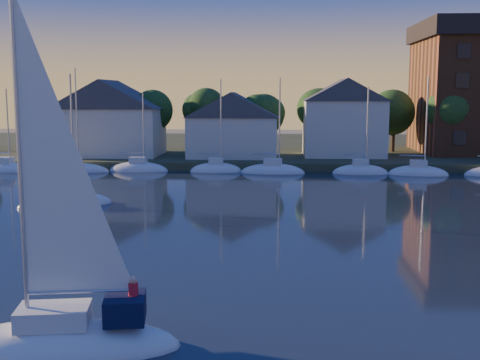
# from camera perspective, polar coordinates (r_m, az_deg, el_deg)

# --- Properties ---
(shoreline_land) EXTENTS (160.00, 50.00, 2.00)m
(shoreline_land) POSITION_cam_1_polar(r_m,az_deg,el_deg) (93.94, 3.77, 2.76)
(shoreline_land) COLOR #303921
(shoreline_land) RESTS_ON ground
(wooden_dock) EXTENTS (120.00, 3.00, 1.00)m
(wooden_dock) POSITION_cam_1_polar(r_m,az_deg,el_deg) (71.08, 3.89, 0.98)
(wooden_dock) COLOR brown
(wooden_dock) RESTS_ON ground
(clubhouse_west) EXTENTS (13.65, 9.45, 9.64)m
(clubhouse_west) POSITION_cam_1_polar(r_m,az_deg,el_deg) (79.47, -12.26, 5.87)
(clubhouse_west) COLOR silver
(clubhouse_west) RESTS_ON shoreline_land
(clubhouse_centre) EXTENTS (11.55, 8.40, 8.08)m
(clubhouse_centre) POSITION_cam_1_polar(r_m,az_deg,el_deg) (75.79, -0.66, 5.35)
(clubhouse_centre) COLOR silver
(clubhouse_centre) RESTS_ON shoreline_land
(clubhouse_east) EXTENTS (10.50, 8.40, 9.80)m
(clubhouse_east) POSITION_cam_1_polar(r_m,az_deg,el_deg) (78.05, 9.80, 5.95)
(clubhouse_east) COLOR silver
(clubhouse_east) RESTS_ON shoreline_land
(tree_line) EXTENTS (93.40, 5.40, 8.90)m
(tree_line) POSITION_cam_1_polar(r_m,az_deg,el_deg) (81.57, 5.29, 6.95)
(tree_line) COLOR #3D2B1B
(tree_line) RESTS_ON shoreline_land
(moored_fleet) EXTENTS (87.50, 2.40, 12.05)m
(moored_fleet) POSITION_cam_1_polar(r_m,az_deg,el_deg) (68.09, 3.92, 0.74)
(moored_fleet) COLOR silver
(moored_fleet) RESTS_ON ground
(hero_sailboat) EXTENTS (9.14, 4.22, 13.77)m
(hero_sailboat) POSITION_cam_1_polar(r_m,az_deg,el_deg) (22.66, -16.80, -13.94)
(hero_sailboat) COLOR silver
(hero_sailboat) RESTS_ON ground
(drifting_sailboat_left) EXTENTS (7.71, 5.55, 11.59)m
(drifting_sailboat_left) POSITION_cam_1_polar(r_m,az_deg,el_deg) (50.34, -16.20, -2.26)
(drifting_sailboat_left) COLOR silver
(drifting_sailboat_left) RESTS_ON ground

